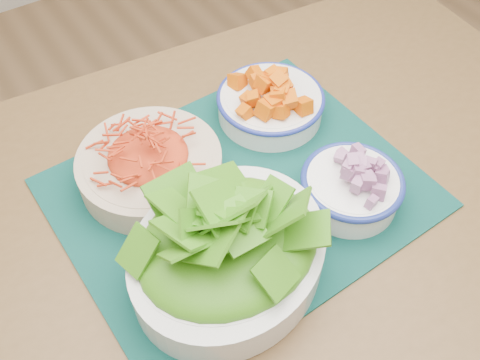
# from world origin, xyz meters

# --- Properties ---
(ground) EXTENTS (4.00, 4.00, 0.00)m
(ground) POSITION_xyz_m (0.00, 0.00, 0.00)
(ground) COLOR #AB8052
(ground) RESTS_ON ground
(table) EXTENTS (1.31, 0.94, 0.75)m
(table) POSITION_xyz_m (-0.23, -0.00, 0.65)
(table) COLOR brown
(table) RESTS_ON ground
(placemat) EXTENTS (0.56, 0.46, 0.00)m
(placemat) POSITION_xyz_m (-0.27, 0.01, 0.75)
(placemat) COLOR black
(placemat) RESTS_ON table
(carrot_bowl) EXTENTS (0.29, 0.29, 0.08)m
(carrot_bowl) POSITION_xyz_m (-0.37, 0.12, 0.79)
(carrot_bowl) COLOR #C4AE92
(carrot_bowl) RESTS_ON placemat
(squash_bowl) EXTENTS (0.24, 0.24, 0.09)m
(squash_bowl) POSITION_xyz_m (-0.12, 0.13, 0.80)
(squash_bowl) COLOR white
(squash_bowl) RESTS_ON placemat
(lettuce_bowl) EXTENTS (0.36, 0.34, 0.13)m
(lettuce_bowl) POSITION_xyz_m (-0.35, -0.09, 0.82)
(lettuce_bowl) COLOR silver
(lettuce_bowl) RESTS_ON placemat
(onion_bowl) EXTENTS (0.19, 0.19, 0.08)m
(onion_bowl) POSITION_xyz_m (-0.13, -0.09, 0.79)
(onion_bowl) COLOR white
(onion_bowl) RESTS_ON placemat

